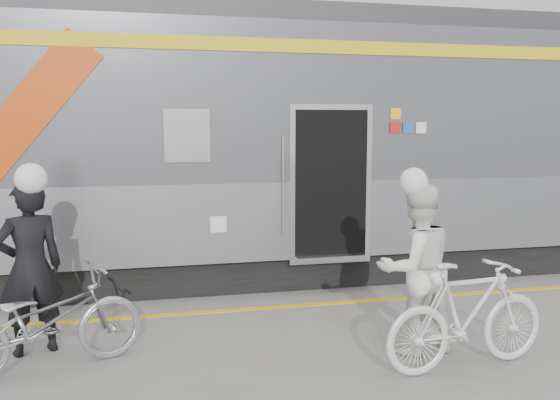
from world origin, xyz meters
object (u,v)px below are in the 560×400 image
object	(u,v)px
man	(30,268)
bicycle_right	(468,315)
woman	(415,268)
bicycle_left	(44,322)

from	to	relation	value
man	bicycle_right	size ratio (longest dim) A/B	1.01
man	woman	xyz separation A→B (m)	(3.93, -0.86, -0.02)
bicycle_left	woman	distance (m)	3.76
man	bicycle_left	xyz separation A→B (m)	(0.20, -0.55, -0.41)
man	woman	bearing A→B (deg)	146.83
bicycle_left	woman	world-z (taller)	woman
woman	bicycle_right	bearing A→B (deg)	111.54
bicycle_right	bicycle_left	bearing A→B (deg)	70.91
man	bicycle_left	world-z (taller)	man
man	woman	size ratio (longest dim) A/B	1.02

